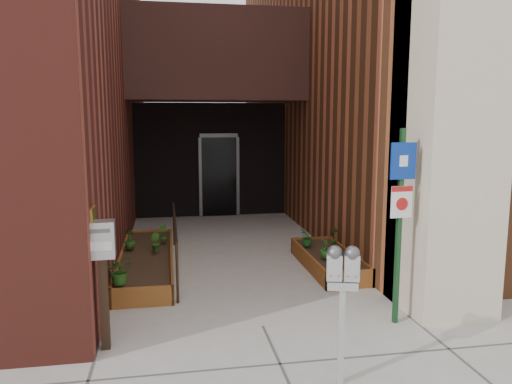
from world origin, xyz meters
TOP-DOWN VIEW (x-y plane):
  - ground at (0.00, 0.00)m, footprint 80.00×80.00m
  - architecture at (-0.18, 6.89)m, footprint 20.00×14.60m
  - planter_left at (-1.55, 2.70)m, footprint 0.90×3.60m
  - planter_right at (1.60, 2.20)m, footprint 0.80×2.20m
  - handrail at (-1.05, 2.65)m, footprint 0.04×3.34m
  - parking_meter at (0.51, -1.48)m, footprint 0.33×0.19m
  - sign_post at (1.72, -0.20)m, footprint 0.34×0.09m
  - payment_dropbox at (-1.90, -0.28)m, footprint 0.31×0.24m
  - shrub_left_a at (-1.85, 1.10)m, footprint 0.45×0.45m
  - shrub_left_b at (-1.40, 2.76)m, footprint 0.25×0.25m
  - shrub_left_c at (-1.85, 3.04)m, footprint 0.23×0.23m
  - shrub_left_d at (-1.26, 3.37)m, footprint 0.26×0.26m
  - shrub_right_a at (1.43, 1.86)m, footprint 0.21×0.21m
  - shrub_right_b at (1.85, 2.64)m, footprint 0.20×0.20m
  - shrub_right_c at (1.35, 2.67)m, footprint 0.31×0.31m

SIDE VIEW (x-z plane):
  - ground at x=0.00m, z-range 0.00..0.00m
  - planter_left at x=-1.55m, z-range -0.02..0.28m
  - planter_right at x=1.60m, z-range -0.02..0.28m
  - shrub_right_c at x=1.35m, z-range 0.30..0.62m
  - shrub_right_a at x=1.43m, z-range 0.30..0.62m
  - shrub_left_b at x=-1.40m, z-range 0.30..0.63m
  - shrub_right_b at x=1.85m, z-range 0.30..0.64m
  - shrub_left_c at x=-1.85m, z-range 0.30..0.64m
  - shrub_left_d at x=-1.26m, z-range 0.30..0.66m
  - shrub_left_a at x=-1.85m, z-range 0.30..0.70m
  - handrail at x=-1.05m, z-range 0.30..1.20m
  - payment_dropbox at x=-1.90m, z-range 0.33..1.84m
  - parking_meter at x=0.51m, z-range 0.39..1.82m
  - sign_post at x=1.72m, z-range 0.29..2.80m
  - architecture at x=-0.18m, z-range -0.02..9.98m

